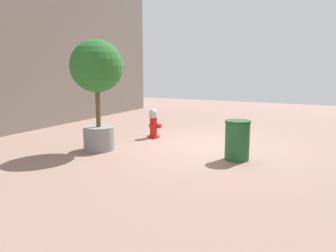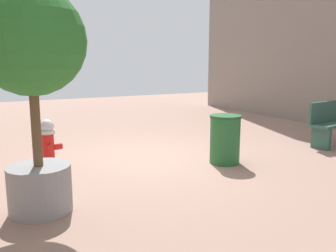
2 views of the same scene
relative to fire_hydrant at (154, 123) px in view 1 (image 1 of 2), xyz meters
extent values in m
plane|color=#9E7A6B|center=(-1.80, 0.25, -0.41)|extent=(23.40, 23.40, 0.00)
cylinder|color=red|center=(0.01, 0.00, -0.39)|extent=(0.36, 0.36, 0.05)
cylinder|color=red|center=(0.01, 0.00, -0.10)|extent=(0.21, 0.21, 0.53)
cylinder|color=silver|center=(0.01, 0.00, 0.20)|extent=(0.26, 0.26, 0.06)
sphere|color=silver|center=(0.01, 0.00, 0.29)|extent=(0.24, 0.24, 0.24)
cylinder|color=red|center=(0.02, -0.15, -0.03)|extent=(0.10, 0.14, 0.09)
cylinder|color=red|center=(0.00, 0.15, -0.03)|extent=(0.10, 0.14, 0.09)
cylinder|color=red|center=(-0.16, -0.01, -0.07)|extent=(0.15, 0.13, 0.12)
cylinder|color=gray|center=(0.46, 1.90, -0.13)|extent=(0.74, 0.74, 0.57)
cylinder|color=brown|center=(0.46, 1.90, 0.69)|extent=(0.11, 0.11, 1.07)
sphere|color=#2D722D|center=(0.46, 1.90, 1.60)|extent=(1.24, 1.24, 1.24)
cylinder|color=#266633|center=(-2.79, 1.28, 0.00)|extent=(0.53, 0.53, 0.82)
cylinder|color=#1E5128|center=(-2.79, 1.28, 0.43)|extent=(0.55, 0.55, 0.04)
camera|label=1|loc=(-4.69, 8.35, 1.56)|focal=36.30mm
camera|label=2|loc=(1.08, 6.23, 1.37)|focal=38.36mm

